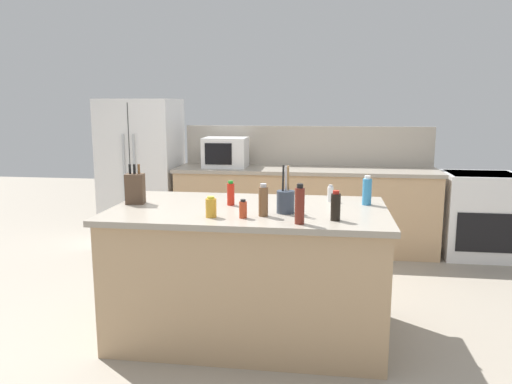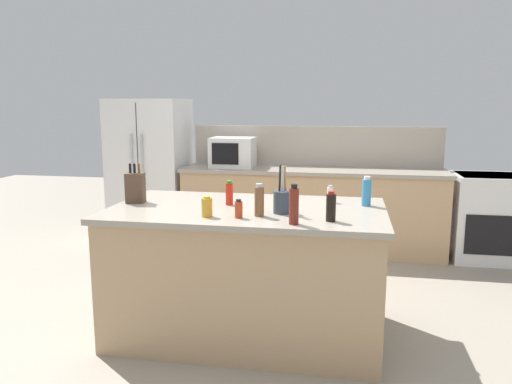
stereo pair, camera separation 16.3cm
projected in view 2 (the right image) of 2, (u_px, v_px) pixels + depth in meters
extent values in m
plane|color=gray|center=(247.00, 332.00, 3.68)|extent=(14.00, 14.00, 0.00)
cube|color=tan|center=(312.00, 211.00, 5.67)|extent=(2.91, 0.62, 0.90)
cube|color=#9E9384|center=(312.00, 170.00, 5.59)|extent=(2.95, 0.66, 0.04)
cube|color=#B2A899|center=(315.00, 146.00, 5.85)|extent=(2.91, 0.03, 0.46)
cube|color=tan|center=(247.00, 274.00, 3.60)|extent=(1.87, 1.04, 0.90)
cube|color=#9E9384|center=(247.00, 210.00, 3.52)|extent=(1.93, 1.10, 0.04)
cube|color=white|center=(151.00, 171.00, 6.00)|extent=(0.86, 0.72, 1.71)
cube|color=#2D2D2D|center=(138.00, 175.00, 5.65)|extent=(0.01, 0.00, 1.63)
cylinder|color=#ADB2B7|center=(133.00, 175.00, 5.64)|extent=(0.02, 0.02, 0.94)
cylinder|color=#ADB2B7|center=(143.00, 176.00, 5.62)|extent=(0.02, 0.02, 0.94)
cube|color=white|center=(489.00, 217.00, 5.33)|extent=(0.76, 0.64, 0.92)
cube|color=black|center=(497.00, 236.00, 5.04)|extent=(0.61, 0.01, 0.41)
cube|color=black|center=(492.00, 176.00, 5.25)|extent=(0.68, 0.58, 0.02)
cube|color=white|center=(233.00, 152.00, 5.72)|extent=(0.49, 0.38, 0.34)
cube|color=black|center=(225.00, 154.00, 5.54)|extent=(0.30, 0.01, 0.24)
cube|color=#4C3828|center=(135.00, 188.00, 3.67)|extent=(0.14, 0.12, 0.22)
cylinder|color=black|center=(130.00, 168.00, 3.65)|extent=(0.02, 0.02, 0.07)
cylinder|color=black|center=(134.00, 168.00, 3.64)|extent=(0.02, 0.02, 0.07)
cylinder|color=brown|center=(139.00, 168.00, 3.64)|extent=(0.02, 0.02, 0.07)
cylinder|color=#333D4C|center=(282.00, 202.00, 3.32)|extent=(0.12, 0.12, 0.15)
cylinder|color=olive|center=(285.00, 179.00, 3.30)|extent=(0.01, 0.05, 0.18)
cylinder|color=black|center=(280.00, 179.00, 3.30)|extent=(0.01, 0.05, 0.18)
cylinder|color=#B2B2B7|center=(282.00, 180.00, 3.28)|extent=(0.01, 0.03, 0.18)
cylinder|color=black|center=(331.00, 208.00, 3.09)|extent=(0.06, 0.06, 0.17)
cylinder|color=#B22319|center=(331.00, 193.00, 3.08)|extent=(0.04, 0.04, 0.02)
cylinder|color=gold|center=(207.00, 208.00, 3.22)|extent=(0.07, 0.07, 0.12)
cylinder|color=gold|center=(207.00, 197.00, 3.21)|extent=(0.05, 0.05, 0.02)
cylinder|color=brown|center=(259.00, 202.00, 3.23)|extent=(0.06, 0.06, 0.19)
cylinder|color=#B2B2B7|center=(259.00, 185.00, 3.21)|extent=(0.04, 0.04, 0.02)
cylinder|color=#3384BC|center=(366.00, 193.00, 3.56)|extent=(0.07, 0.07, 0.19)
cylinder|color=white|center=(367.00, 178.00, 3.54)|extent=(0.04, 0.04, 0.02)
cylinder|color=silver|center=(330.00, 195.00, 3.69)|extent=(0.04, 0.04, 0.11)
cylinder|color=#B2B2B7|center=(330.00, 186.00, 3.68)|extent=(0.03, 0.03, 0.02)
cylinder|color=maroon|center=(294.00, 206.00, 3.01)|extent=(0.06, 0.06, 0.22)
cylinder|color=black|center=(294.00, 186.00, 2.99)|extent=(0.04, 0.04, 0.03)
cylinder|color=red|center=(229.00, 194.00, 3.59)|extent=(0.05, 0.05, 0.16)
cylinder|color=green|center=(229.00, 182.00, 3.58)|extent=(0.03, 0.03, 0.02)
cylinder|color=#B73D1E|center=(239.00, 210.00, 3.19)|extent=(0.05, 0.05, 0.11)
cylinder|color=black|center=(239.00, 200.00, 3.18)|extent=(0.03, 0.03, 0.02)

